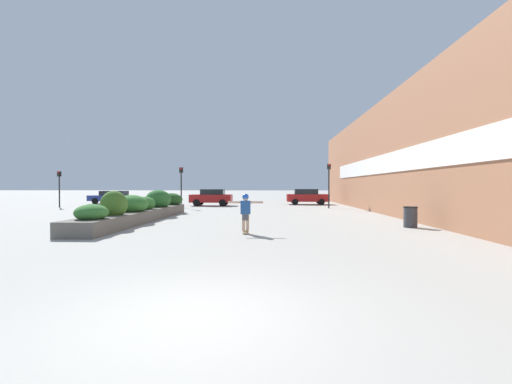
# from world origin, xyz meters

# --- Properties ---
(ground_plane) EXTENTS (300.00, 300.00, 0.00)m
(ground_plane) POSITION_xyz_m (0.00, 0.00, 0.00)
(ground_plane) COLOR #A3A099
(building_wall_right) EXTENTS (0.67, 42.58, 7.46)m
(building_wall_right) POSITION_xyz_m (8.52, 17.28, 3.72)
(building_wall_right) COLOR #9E6647
(building_wall_right) RESTS_ON ground_plane
(planter_box) EXTENTS (1.68, 12.29, 1.62)m
(planter_box) POSITION_xyz_m (-5.77, 13.25, 0.62)
(planter_box) COLOR #605B54
(planter_box) RESTS_ON ground_plane
(skateboard) EXTENTS (0.20, 0.57, 0.10)m
(skateboard) POSITION_xyz_m (0.06, 8.44, 0.07)
(skateboard) COLOR olive
(skateboard) RESTS_ON ground_plane
(skateboarder) EXTENTS (1.34, 0.25, 1.44)m
(skateboarder) POSITION_xyz_m (0.06, 8.44, 0.97)
(skateboarder) COLOR tan
(skateboarder) RESTS_ON skateboard
(trash_bin) EXTENTS (0.60, 0.60, 0.92)m
(trash_bin) POSITION_xyz_m (7.18, 10.76, 0.46)
(trash_bin) COLOR #38383D
(trash_bin) RESTS_ON ground_plane
(car_leftmost) EXTENTS (4.13, 1.93, 1.55)m
(car_leftmost) POSITION_xyz_m (4.64, 29.84, 0.80)
(car_leftmost) COLOR maroon
(car_leftmost) RESTS_ON ground_plane
(car_center_left) EXTENTS (3.93, 1.85, 1.56)m
(car_center_left) POSITION_xyz_m (16.13, 31.06, 0.81)
(car_center_left) COLOR black
(car_center_left) RESTS_ON ground_plane
(car_center_right) EXTENTS (4.55, 1.88, 1.35)m
(car_center_right) POSITION_xyz_m (-15.44, 30.33, 0.72)
(car_center_right) COLOR navy
(car_center_right) RESTS_ON ground_plane
(car_rightmost) EXTENTS (3.84, 1.86, 1.55)m
(car_rightmost) POSITION_xyz_m (-4.52, 27.13, 0.81)
(car_rightmost) COLOR maroon
(car_rightmost) RESTS_ON ground_plane
(traffic_light_left) EXTENTS (0.28, 0.30, 3.41)m
(traffic_light_left) POSITION_xyz_m (-6.52, 23.86, 2.33)
(traffic_light_left) COLOR black
(traffic_light_left) RESTS_ON ground_plane
(traffic_light_right) EXTENTS (0.28, 0.30, 3.67)m
(traffic_light_right) POSITION_xyz_m (5.83, 23.95, 2.49)
(traffic_light_right) COLOR black
(traffic_light_right) RESTS_ON ground_plane
(traffic_light_far_left) EXTENTS (0.28, 0.30, 3.12)m
(traffic_light_far_left) POSITION_xyz_m (-17.29, 24.22, 2.15)
(traffic_light_far_left) COLOR black
(traffic_light_far_left) RESTS_ON ground_plane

